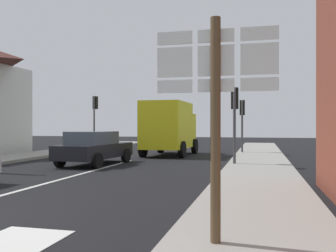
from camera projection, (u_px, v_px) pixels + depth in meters
name	position (u px, v px, depth m)	size (l,w,h in m)	color
ground_plane	(115.00, 165.00, 16.50)	(80.00, 80.00, 0.00)	black
sidewalk_right	(259.00, 173.00, 13.09)	(2.61, 44.00, 0.14)	gray
lane_centre_stripe	(71.00, 177.00, 12.61)	(0.16, 12.00, 0.01)	silver
sedan_far	(94.00, 148.00, 16.48)	(2.24, 4.33, 1.47)	black
delivery_truck	(169.00, 127.00, 21.69)	(2.61, 5.06, 3.05)	yellow
route_sign_post	(216.00, 105.00, 5.11)	(1.66, 0.14, 3.20)	brown
traffic_light_far_left	(95.00, 110.00, 26.49)	(0.30, 0.49, 3.80)	#47474C
traffic_light_near_right	(235.00, 108.00, 15.84)	(0.30, 0.49, 3.33)	#47474C
traffic_light_far_right	(242.00, 114.00, 22.58)	(0.30, 0.49, 3.25)	#47474C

